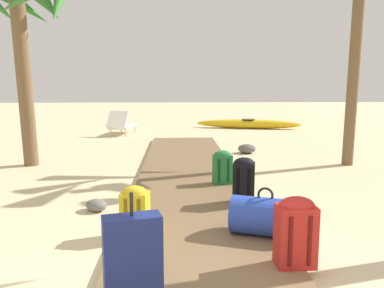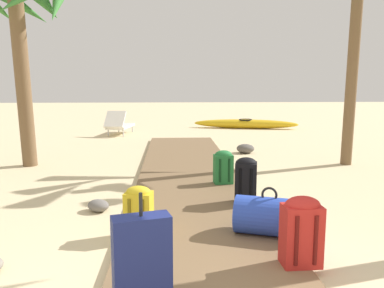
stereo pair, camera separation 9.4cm
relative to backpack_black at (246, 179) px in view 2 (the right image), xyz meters
name	(u,v)px [view 2 (the right image)]	position (x,y,z in m)	size (l,w,h in m)	color
ground_plane	(193,196)	(-0.65, 0.62, -0.40)	(60.00, 60.00, 0.00)	beige
boardwalk	(190,178)	(-0.65, 1.57, -0.36)	(1.70, 9.56, 0.08)	brown
backpack_black	(246,179)	(0.00, 0.00, 0.00)	(0.32, 0.30, 0.60)	black
backpack_yellow	(139,207)	(-1.31, -0.88, -0.06)	(0.32, 0.27, 0.48)	gold
duffel_bag_blue	(269,216)	(0.03, -1.09, -0.12)	(0.77, 0.60, 0.50)	#2847B7
suitcase_navy	(142,265)	(-1.17, -2.42, 0.03)	(0.41, 0.26, 0.84)	navy
backpack_green	(223,166)	(-0.15, 1.04, -0.04)	(0.30, 0.24, 0.52)	#237538
backpack_red	(302,229)	(0.13, -1.78, 0.00)	(0.33, 0.25, 0.61)	red
palm_tree_near_left	(20,15)	(-3.76, 2.85, 2.49)	(1.97, 1.88, 3.74)	brown
lounge_chair	(119,125)	(-2.60, 7.77, -0.07)	(0.84, 1.62, 0.79)	white
kayak	(245,124)	(1.81, 9.37, -0.23)	(3.85, 1.43, 0.34)	gold
rock_right_near	(245,149)	(0.80, 4.16, -0.29)	(0.40, 0.42, 0.21)	#5B5651
rock_left_far	(98,206)	(-1.90, 0.01, -0.32)	(0.30, 0.24, 0.15)	slate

